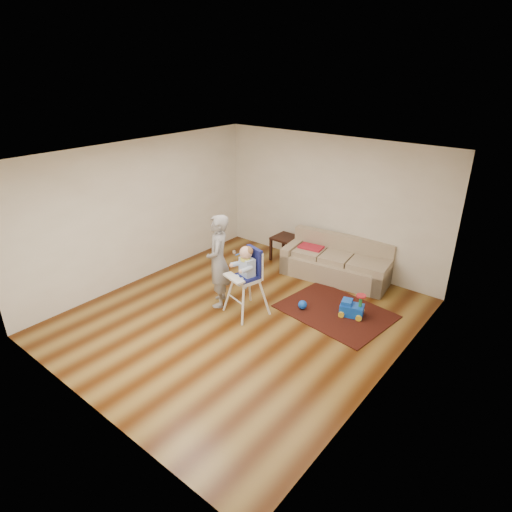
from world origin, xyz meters
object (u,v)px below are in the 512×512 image
Objects in this scene: side_table at (286,248)px; toy_ball at (302,305)px; sofa at (336,259)px; adult at (218,261)px; high_chair at (246,282)px; ride_on_toy at (352,304)px.

toy_ball is at bearing -46.56° from side_table.
adult reaches higher than sofa.
sofa reaches higher than side_table.
adult is (-1.10, -2.19, 0.43)m from sofa.
sofa is 1.48m from toy_ball.
high_chair is 0.75× the size of adult.
high_chair is (0.75, -2.22, 0.34)m from side_table.
sofa is at bearing 91.11° from high_chair.
toy_ball is (0.16, -1.43, -0.31)m from sofa.
adult is at bearing -149.29° from toy_ball.
high_chair is at bearing -135.47° from toy_ball.
toy_ball is at bearing -171.87° from ride_on_toy.
side_table is 0.42× the size of high_chair.
adult reaches higher than toy_ball.
sofa is at bearing 115.69° from adult.
side_table is 2.36m from adult.
sofa is 1.31× the size of adult.
ride_on_toy is 0.85m from toy_ball.
high_chair is at bearing 59.13° from adult.
sofa is 1.30m from side_table.
adult is at bearing -85.46° from side_table.
sofa is 13.95× the size of toy_ball.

